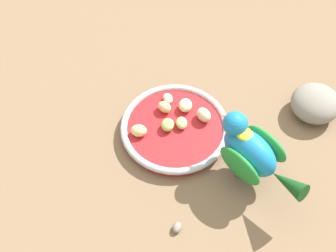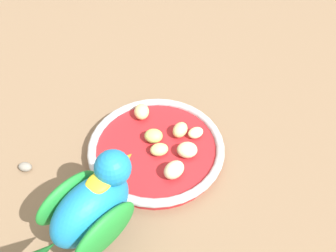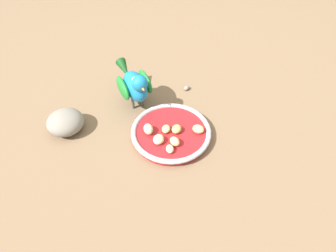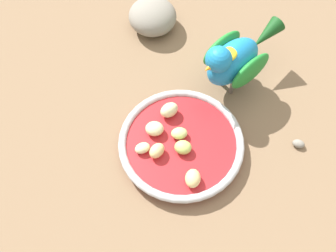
{
  "view_description": "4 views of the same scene",
  "coord_description": "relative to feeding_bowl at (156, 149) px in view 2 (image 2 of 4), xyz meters",
  "views": [
    {
      "loc": [
        -0.17,
        -0.5,
        0.77
      ],
      "look_at": [
        -0.04,
        -0.0,
        0.04
      ],
      "focal_mm": 49.67,
      "sensor_mm": 36.0,
      "label": 1
    },
    {
      "loc": [
        0.32,
        -0.11,
        0.46
      ],
      "look_at": [
        -0.03,
        0.03,
        0.05
      ],
      "focal_mm": 38.51,
      "sensor_mm": 36.0,
      "label": 2
    },
    {
      "loc": [
        -0.02,
        0.53,
        0.59
      ],
      "look_at": [
        -0.01,
        0.02,
        0.05
      ],
      "focal_mm": 30.29,
      "sensor_mm": 36.0,
      "label": 3
    },
    {
      "loc": [
        -0.31,
        0.11,
        0.62
      ],
      "look_at": [
        -0.01,
        0.03,
        0.06
      ],
      "focal_mm": 41.79,
      "sensor_mm": 36.0,
      "label": 4
    }
  ],
  "objects": [
    {
      "name": "apple_piece_2",
      "position": [
        -0.01,
        0.05,
        0.02
      ],
      "size": [
        0.04,
        0.04,
        0.02
      ],
      "primitive_type": "ellipsoid",
      "rotation": [
        0.0,
        0.0,
        2.21
      ],
      "color": "#E5C67F",
      "rests_on": "feeding_bowl"
    },
    {
      "name": "apple_piece_3",
      "position": [
        -0.07,
        0.0,
        0.02
      ],
      "size": [
        0.04,
        0.04,
        0.02
      ],
      "primitive_type": "ellipsoid",
      "rotation": [
        0.0,
        0.0,
        2.76
      ],
      "color": "#E5C67F",
      "rests_on": "feeding_bowl"
    },
    {
      "name": "apple_piece_1",
      "position": [
        -0.01,
        0.0,
        0.02
      ],
      "size": [
        0.03,
        0.04,
        0.02
      ],
      "primitive_type": "ellipsoid",
      "rotation": [
        0.0,
        0.0,
        4.3
      ],
      "color": "#B2CC66",
      "rests_on": "feeding_bowl"
    },
    {
      "name": "pebble_0",
      "position": [
        -0.05,
        -0.2,
        -0.01
      ],
      "size": [
        0.02,
        0.03,
        0.01
      ],
      "primitive_type": "ellipsoid",
      "rotation": [
        0.0,
        0.0,
        4.11
      ],
      "color": "gray",
      "rests_on": "ground_plane"
    },
    {
      "name": "feeding_bowl",
      "position": [
        0.0,
        0.0,
        0.0
      ],
      "size": [
        0.22,
        0.22,
        0.03
      ],
      "color": "#AD1E23",
      "rests_on": "ground_plane"
    },
    {
      "name": "parrot",
      "position": [
        0.11,
        -0.13,
        0.07
      ],
      "size": [
        0.13,
        0.19,
        0.14
      ],
      "rotation": [
        0.0,
        0.0,
        2.04
      ],
      "color": "#59544C",
      "rests_on": "ground_plane"
    },
    {
      "name": "apple_piece_6",
      "position": [
        0.06,
        0.01,
        0.02
      ],
      "size": [
        0.03,
        0.04,
        0.03
      ],
      "primitive_type": "ellipsoid",
      "rotation": [
        0.0,
        0.0,
        1.89
      ],
      "color": "beige",
      "rests_on": "feeding_bowl"
    },
    {
      "name": "apple_piece_4",
      "position": [
        0.01,
        -0.0,
        0.01
      ],
      "size": [
        0.03,
        0.03,
        0.02
      ],
      "primitive_type": "ellipsoid",
      "rotation": [
        0.0,
        0.0,
        4.57
      ],
      "color": "#C6D17A",
      "rests_on": "feeding_bowl"
    },
    {
      "name": "apple_piece_5",
      "position": [
        0.03,
        0.04,
        0.02
      ],
      "size": [
        0.04,
        0.04,
        0.02
      ],
      "primitive_type": "ellipsoid",
      "rotation": [
        0.0,
        0.0,
        1.21
      ],
      "color": "beige",
      "rests_on": "feeding_bowl"
    },
    {
      "name": "ground_plane",
      "position": [
        0.02,
        -0.01,
        -0.01
      ],
      "size": [
        4.0,
        4.0,
        0.0
      ],
      "primitive_type": "plane",
      "color": "#7A6047"
    },
    {
      "name": "apple_piece_0",
      "position": [
        0.0,
        0.07,
        0.01
      ],
      "size": [
        0.02,
        0.03,
        0.02
      ],
      "primitive_type": "ellipsoid",
      "rotation": [
        0.0,
        0.0,
        4.87
      ],
      "color": "beige",
      "rests_on": "feeding_bowl"
    }
  ]
}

